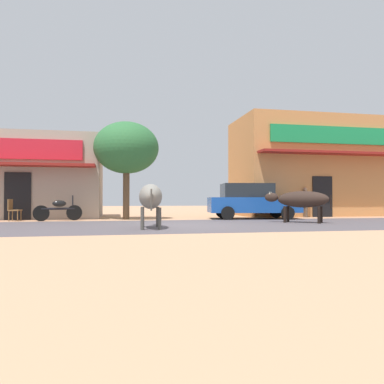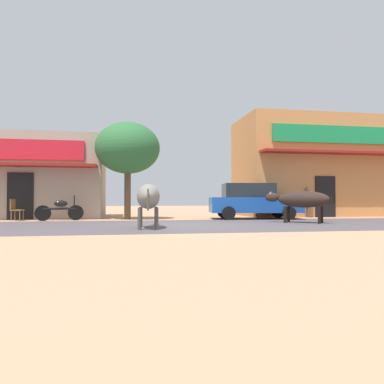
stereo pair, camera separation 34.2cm
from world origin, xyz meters
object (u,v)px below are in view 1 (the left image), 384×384
cafe_chair_near_tree (13,209)px  pedestrian_by_shop (305,200)px  parked_motorcycle (59,209)px  roadside_tree (126,148)px  cow_far_dark (301,200)px  parked_hatchback_car (251,201)px  cow_near_brown (151,197)px

cafe_chair_near_tree → pedestrian_by_shop: bearing=3.0°
cafe_chair_near_tree → parked_motorcycle: bearing=-4.5°
roadside_tree → cow_far_dark: size_ratio=1.97×
parked_motorcycle → cow_far_dark: bearing=-19.0°
roadside_tree → parked_hatchback_car: size_ratio=1.02×
pedestrian_by_shop → cafe_chair_near_tree: (-13.65, -0.72, -0.37)m
parked_hatchback_car → pedestrian_by_shop: size_ratio=2.85×
pedestrian_by_shop → cafe_chair_near_tree: size_ratio=1.66×
roadside_tree → pedestrian_by_shop: size_ratio=2.91×
cow_near_brown → cafe_chair_near_tree: cow_near_brown is taller
roadside_tree → cow_near_brown: roadside_tree is taller
cow_far_dark → cafe_chair_near_tree: cow_far_dark is taller
parked_hatchback_car → cow_near_brown: 7.03m
cow_far_dark → cafe_chair_near_tree: bearing=163.2°
roadside_tree → parked_motorcycle: size_ratio=2.30×
parked_motorcycle → cow_far_dark: 9.98m
parked_hatchback_car → parked_motorcycle: 8.59m
cow_near_brown → parked_motorcycle: bearing=125.5°
parked_hatchback_car → cow_far_dark: size_ratio=1.93×
cow_far_dark → pedestrian_by_shop: 4.75m
parked_hatchback_car → pedestrian_by_shop: 3.36m
cow_near_brown → pedestrian_by_shop: size_ratio=1.72×
parked_hatchback_car → cafe_chair_near_tree: parked_hatchback_car is taller
cow_far_dark → roadside_tree: bearing=149.9°
parked_motorcycle → cow_near_brown: cow_near_brown is taller
parked_motorcycle → cow_far_dark: size_ratio=0.85×
pedestrian_by_shop → cafe_chair_near_tree: 13.68m
cow_far_dark → cafe_chair_near_tree: 11.77m
pedestrian_by_shop → cafe_chair_near_tree: bearing=-177.0°
parked_motorcycle → cafe_chair_near_tree: (-1.83, 0.15, 0.03)m
parked_motorcycle → cafe_chair_near_tree: size_ratio=2.09×
roadside_tree → parked_motorcycle: (-2.83, -0.59, -2.76)m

